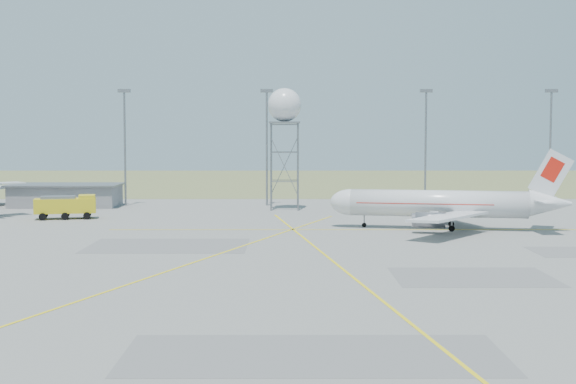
{
  "coord_description": "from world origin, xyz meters",
  "views": [
    {
      "loc": [
        -6.59,
        -75.24,
        12.68
      ],
      "look_at": [
        -6.32,
        40.0,
        4.29
      ],
      "focal_mm": 50.0,
      "sensor_mm": 36.0,
      "label": 1
    }
  ],
  "objects": [
    {
      "name": "mast_d",
      "position": [
        40.0,
        66.0,
        12.07
      ],
      "size": [
        2.2,
        0.5,
        20.5
      ],
      "color": "slate",
      "rests_on": "ground"
    },
    {
      "name": "mast_a",
      "position": [
        -35.0,
        66.0,
        12.07
      ],
      "size": [
        2.2,
        0.5,
        20.5
      ],
      "color": "slate",
      "rests_on": "ground"
    },
    {
      "name": "building_grey",
      "position": [
        -45.0,
        64.0,
        1.97
      ],
      "size": [
        19.0,
        10.0,
        3.9
      ],
      "color": "gray",
      "rests_on": "ground"
    },
    {
      "name": "mast_c",
      "position": [
        18.0,
        66.0,
        12.07
      ],
      "size": [
        2.2,
        0.5,
        20.5
      ],
      "color": "slate",
      "rests_on": "ground"
    },
    {
      "name": "airliner_main",
      "position": [
        14.2,
        30.87,
        3.3
      ],
      "size": [
        31.57,
        30.26,
        10.78
      ],
      "rotation": [
        0.0,
        0.0,
        2.95
      ],
      "color": "silver",
      "rests_on": "ground"
    },
    {
      "name": "mast_b",
      "position": [
        -10.0,
        66.0,
        12.07
      ],
      "size": [
        2.2,
        0.5,
        20.5
      ],
      "color": "slate",
      "rests_on": "ground"
    },
    {
      "name": "fire_truck",
      "position": [
        -39.28,
        43.71,
        1.7
      ],
      "size": [
        9.29,
        5.03,
        3.55
      ],
      "rotation": [
        0.0,
        0.0,
        0.21
      ],
      "color": "gold",
      "rests_on": "ground"
    },
    {
      "name": "grass_strip",
      "position": [
        0.0,
        140.0,
        0.01
      ],
      "size": [
        400.0,
        120.0,
        0.03
      ],
      "primitive_type": "cube",
      "color": "#5E6939",
      "rests_on": "ground"
    },
    {
      "name": "ground",
      "position": [
        0.0,
        0.0,
        0.0
      ],
      "size": [
        400.0,
        400.0,
        0.0
      ],
      "primitive_type": "plane",
      "color": "gray",
      "rests_on": "ground"
    },
    {
      "name": "radar_tower",
      "position": [
        -6.86,
        58.68,
        11.36
      ],
      "size": [
        5.6,
        5.6,
        20.26
      ],
      "color": "slate",
      "rests_on": "ground"
    }
  ]
}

